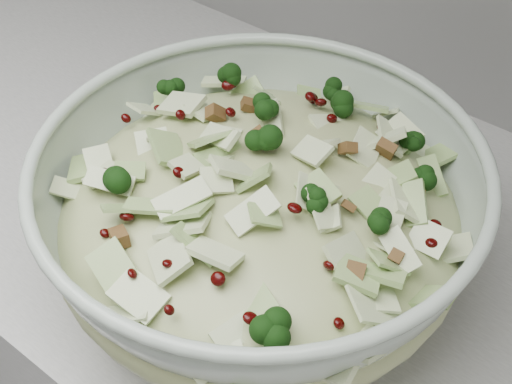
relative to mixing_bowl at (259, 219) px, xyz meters
The scene contains 2 objects.
mixing_bowl is the anchor object (origin of this frame).
salad 0.03m from the mixing_bowl, 82.87° to the right, with size 0.52×0.52×0.16m.
Camera 1 is at (0.11, 1.25, 1.45)m, focal length 50.00 mm.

